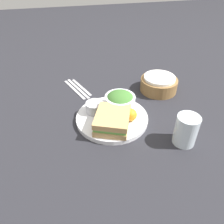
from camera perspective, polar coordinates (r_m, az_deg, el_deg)
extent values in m
plane|color=#232328|center=(0.82, 0.00, -2.04)|extent=(4.00, 4.00, 0.00)
cylinder|color=silver|center=(0.82, 0.00, -1.58)|extent=(0.27, 0.27, 0.02)
cube|color=tan|center=(0.77, 0.11, -3.02)|extent=(0.17, 0.16, 0.02)
cube|color=#6BB24C|center=(0.76, 0.12, -2.12)|extent=(0.16, 0.15, 0.01)
cube|color=tan|center=(0.75, 0.12, -1.19)|extent=(0.17, 0.16, 0.02)
cylinder|color=white|center=(0.84, 2.10, 2.59)|extent=(0.12, 0.12, 0.05)
ellipsoid|color=#3D702D|center=(0.83, 2.12, 3.41)|extent=(0.11, 0.11, 0.06)
cylinder|color=#B7B7BC|center=(0.83, -4.58, 1.23)|extent=(0.07, 0.07, 0.04)
sphere|color=orange|center=(0.79, 4.90, -0.72)|extent=(0.05, 0.05, 0.05)
cylinder|color=silver|center=(0.74, 18.77, -4.49)|extent=(0.07, 0.07, 0.11)
cylinder|color=olive|center=(1.01, 12.09, 6.97)|extent=(0.16, 0.16, 0.06)
cylinder|color=white|center=(0.99, 12.35, 8.70)|extent=(0.14, 0.14, 0.01)
cube|color=#B2B2B7|center=(1.01, -9.79, 5.84)|extent=(0.18, 0.08, 0.01)
cube|color=#B2B2B7|center=(1.02, -8.89, 6.15)|extent=(0.19, 0.08, 0.01)
cube|color=#B2B2B7|center=(1.03, -8.00, 6.46)|extent=(0.16, 0.07, 0.01)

